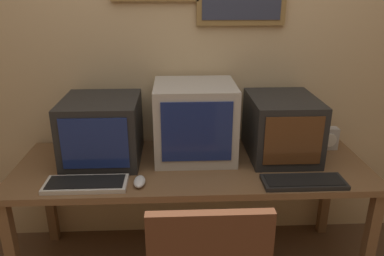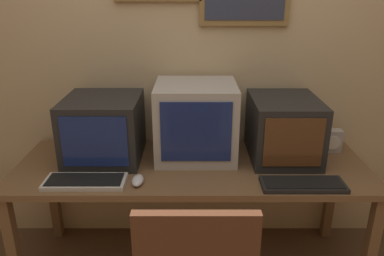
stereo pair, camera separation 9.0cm
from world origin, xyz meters
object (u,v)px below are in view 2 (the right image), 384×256
object	(u,v)px
keyboard_main	(85,181)
mouse_near_keyboard	(138,180)
monitor_right	(283,128)
monitor_center	(196,121)
keyboard_side	(303,184)
desk_clock	(331,141)
monitor_left	(104,128)

from	to	relation	value
keyboard_main	mouse_near_keyboard	distance (m)	0.27
monitor_right	monitor_center	bearing A→B (deg)	177.98
monitor_center	monitor_right	bearing A→B (deg)	-2.02
keyboard_main	monitor_right	bearing A→B (deg)	17.16
keyboard_side	mouse_near_keyboard	world-z (taller)	mouse_near_keyboard
monitor_center	monitor_right	distance (m)	0.51
monitor_center	mouse_near_keyboard	xyz separation A→B (m)	(-0.30, -0.35, -0.20)
desk_clock	keyboard_main	bearing A→B (deg)	-163.65
monitor_center	monitor_right	world-z (taller)	monitor_center
monitor_center	mouse_near_keyboard	distance (m)	0.50
monitor_left	monitor_center	distance (m)	0.53
monitor_left	keyboard_main	xyz separation A→B (m)	(-0.04, -0.32, -0.17)
monitor_center	keyboard_main	distance (m)	0.70
keyboard_main	keyboard_side	world-z (taller)	same
keyboard_side	monitor_right	bearing A→B (deg)	94.77
monitor_center	keyboard_side	world-z (taller)	monitor_center
keyboard_main	monitor_center	bearing A→B (deg)	31.63
monitor_left	monitor_right	xyz separation A→B (m)	(1.03, 0.01, -0.00)
monitor_center	keyboard_side	xyz separation A→B (m)	(0.54, -0.38, -0.20)
monitor_center	mouse_near_keyboard	size ratio (longest dim) A/B	3.93
keyboard_side	monitor_left	bearing A→B (deg)	161.96
monitor_center	keyboard_side	distance (m)	0.69
monitor_right	keyboard_side	size ratio (longest dim) A/B	1.11
keyboard_side	desk_clock	size ratio (longest dim) A/B	3.11
monitor_left	keyboard_side	distance (m)	1.13
monitor_right	mouse_near_keyboard	xyz separation A→B (m)	(-0.80, -0.33, -0.16)
monitor_left	mouse_near_keyboard	bearing A→B (deg)	-54.08
monitor_right	desk_clock	size ratio (longest dim) A/B	3.46
monitor_center	keyboard_main	bearing A→B (deg)	-148.37
keyboard_main	keyboard_side	bearing A→B (deg)	-1.50
keyboard_side	desk_clock	distance (m)	0.53
keyboard_main	desk_clock	bearing A→B (deg)	16.35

